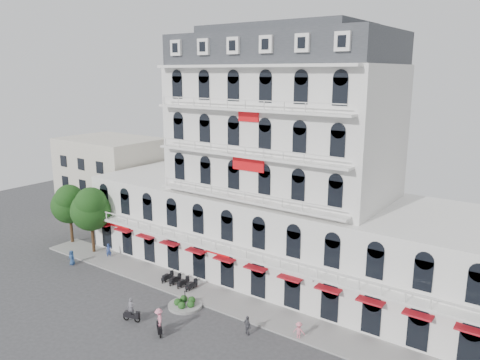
# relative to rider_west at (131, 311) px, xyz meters

# --- Properties ---
(ground) EXTENTS (120.00, 120.00, 0.00)m
(ground) POSITION_rel_rider_west_xyz_m (5.03, -1.30, -1.00)
(ground) COLOR #38383A
(ground) RESTS_ON ground
(sidewalk) EXTENTS (53.00, 4.00, 0.16)m
(sidewalk) POSITION_rel_rider_west_xyz_m (5.03, 7.70, -0.92)
(sidewalk) COLOR gray
(sidewalk) RESTS_ON ground
(main_building) EXTENTS (45.00, 15.00, 25.80)m
(main_building) POSITION_rel_rider_west_xyz_m (5.03, 16.69, 8.96)
(main_building) COLOR silver
(main_building) RESTS_ON ground
(flank_building_west) EXTENTS (14.00, 10.00, 12.00)m
(flank_building_west) POSITION_rel_rider_west_xyz_m (-24.97, 18.70, 5.00)
(flank_building_west) COLOR beige
(flank_building_west) RESTS_ON ground
(traffic_island) EXTENTS (3.20, 3.20, 1.60)m
(traffic_island) POSITION_rel_rider_west_xyz_m (2.03, 4.70, -0.74)
(traffic_island) COLOR gray
(traffic_island) RESTS_ON ground
(parked_scooter_row) EXTENTS (4.40, 1.80, 1.10)m
(parked_scooter_row) POSITION_rel_rider_west_xyz_m (-1.32, 7.50, -1.00)
(parked_scooter_row) COLOR black
(parked_scooter_row) RESTS_ON ground
(tree_west_outer) EXTENTS (4.50, 4.48, 7.76)m
(tree_west_outer) POSITION_rel_rider_west_xyz_m (-20.92, 8.68, 4.35)
(tree_west_outer) COLOR #382314
(tree_west_outer) RESTS_ON ground
(tree_west_inner) EXTENTS (4.76, 4.76, 8.25)m
(tree_west_inner) POSITION_rel_rider_west_xyz_m (-15.92, 8.18, 4.68)
(tree_west_inner) COLOR #382314
(tree_west_inner) RESTS_ON ground
(rider_west) EXTENTS (1.66, 0.79, 2.21)m
(rider_west) POSITION_rel_rider_west_xyz_m (0.00, 0.00, 0.00)
(rider_west) COLOR black
(rider_west) RESTS_ON ground
(rider_center) EXTENTS (1.40, 1.28, 2.31)m
(rider_center) POSITION_rel_rider_west_xyz_m (3.46, -0.05, 0.23)
(rider_center) COLOR black
(rider_center) RESTS_ON ground
(pedestrian_left) EXTENTS (0.92, 0.70, 1.69)m
(pedestrian_left) POSITION_rel_rider_west_xyz_m (-14.97, 4.46, -0.16)
(pedestrian_left) COLOR navy
(pedestrian_left) RESTS_ON ground
(pedestrian_mid) EXTENTS (1.07, 0.73, 1.68)m
(pedestrian_mid) POSITION_rel_rider_west_xyz_m (9.46, 4.18, -0.16)
(pedestrian_mid) COLOR #515057
(pedestrian_mid) RESTS_ON ground
(pedestrian_right) EXTENTS (1.08, 0.74, 1.54)m
(pedestrian_right) POSITION_rel_rider_west_xyz_m (13.27, 6.05, -0.23)
(pedestrian_right) COLOR pink
(pedestrian_right) RESTS_ON ground
(pedestrian_far) EXTENTS (0.69, 0.76, 1.75)m
(pedestrian_far) POSITION_rel_rider_west_xyz_m (-13.15, 8.20, -0.13)
(pedestrian_far) COLOR navy
(pedestrian_far) RESTS_ON ground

